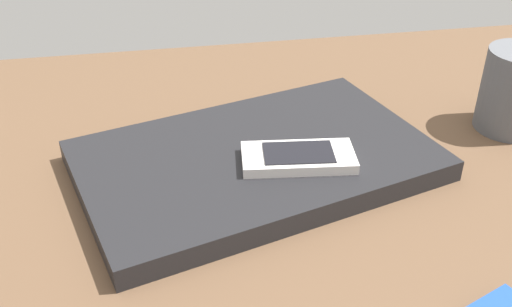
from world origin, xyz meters
TOP-DOWN VIEW (x-y plane):
  - desk_surface at (0.00, 0.00)cm, footprint 120.00×80.00cm
  - laptop_closed at (2.62, 5.34)cm, footprint 40.09×30.77cm
  - cell_phone_on_laptop at (6.36, 2.57)cm, footprint 11.65×6.52cm

SIDE VIEW (x-z plane):
  - desk_surface at x=0.00cm, z-range 0.00..3.00cm
  - laptop_closed at x=2.62cm, z-range 3.00..5.28cm
  - cell_phone_on_laptop at x=6.36cm, z-range 5.25..6.45cm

